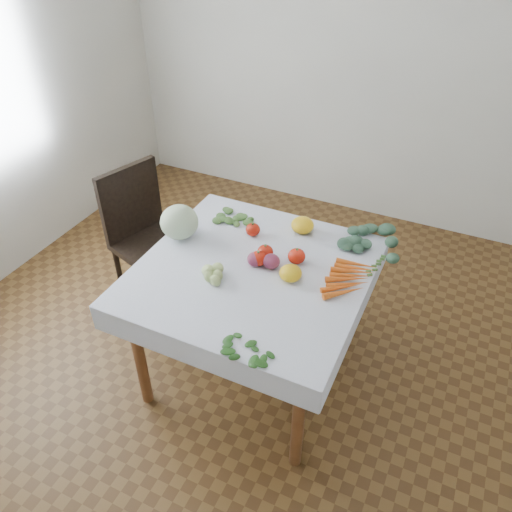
# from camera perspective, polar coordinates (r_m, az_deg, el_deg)

# --- Properties ---
(ground) EXTENTS (4.00, 4.00, 0.00)m
(ground) POSITION_cam_1_polar(r_m,az_deg,el_deg) (3.03, -0.34, -12.75)
(ground) COLOR brown
(back_wall) EXTENTS (4.00, 0.04, 2.70)m
(back_wall) POSITION_cam_1_polar(r_m,az_deg,el_deg) (3.97, 13.11, 22.24)
(back_wall) COLOR silver
(back_wall) RESTS_ON ground
(table) EXTENTS (1.00, 1.00, 0.75)m
(table) POSITION_cam_1_polar(r_m,az_deg,el_deg) (2.56, -0.39, -3.32)
(table) COLOR brown
(table) RESTS_ON ground
(tablecloth) EXTENTS (1.12, 1.12, 0.01)m
(tablecloth) POSITION_cam_1_polar(r_m,az_deg,el_deg) (2.50, -0.40, -1.59)
(tablecloth) COLOR white
(tablecloth) RESTS_ON table
(chair) EXTENTS (0.53, 0.53, 0.94)m
(chair) POSITION_cam_1_polar(r_m,az_deg,el_deg) (3.25, -12.67, 2.99)
(chair) COLOR black
(chair) RESTS_ON ground
(cabbage) EXTENTS (0.23, 0.23, 0.19)m
(cabbage) POSITION_cam_1_polar(r_m,az_deg,el_deg) (2.71, -8.76, 3.86)
(cabbage) COLOR beige
(cabbage) RESTS_ON tablecloth
(tomato_a) EXTENTS (0.11, 0.11, 0.07)m
(tomato_a) POSITION_cam_1_polar(r_m,az_deg,el_deg) (2.72, -0.36, 3.03)
(tomato_a) COLOR red
(tomato_a) RESTS_ON tablecloth
(tomato_b) EXTENTS (0.10, 0.10, 0.08)m
(tomato_b) POSITION_cam_1_polar(r_m,az_deg,el_deg) (2.51, 0.25, -0.29)
(tomato_b) COLOR red
(tomato_b) RESTS_ON tablecloth
(tomato_c) EXTENTS (0.10, 0.10, 0.07)m
(tomato_c) POSITION_cam_1_polar(r_m,az_deg,el_deg) (2.55, 1.06, 0.47)
(tomato_c) COLOR red
(tomato_c) RESTS_ON tablecloth
(tomato_d) EXTENTS (0.11, 0.11, 0.08)m
(tomato_d) POSITION_cam_1_polar(r_m,az_deg,el_deg) (2.53, 4.66, -0.02)
(tomato_d) COLOR red
(tomato_d) RESTS_ON tablecloth
(heirloom_back) EXTENTS (0.15, 0.15, 0.09)m
(heirloom_back) POSITION_cam_1_polar(r_m,az_deg,el_deg) (2.75, 5.34, 3.54)
(heirloom_back) COLOR #F0AE19
(heirloom_back) RESTS_ON tablecloth
(heirloom_front) EXTENTS (0.15, 0.15, 0.08)m
(heirloom_front) POSITION_cam_1_polar(r_m,az_deg,el_deg) (2.42, 3.97, -1.97)
(heirloom_front) COLOR #F0AE19
(heirloom_front) RESTS_ON tablecloth
(onion_a) EXTENTS (0.10, 0.10, 0.07)m
(onion_a) POSITION_cam_1_polar(r_m,az_deg,el_deg) (2.49, 1.77, -0.62)
(onion_a) COLOR #601B3A
(onion_a) RESTS_ON tablecloth
(onion_b) EXTENTS (0.09, 0.09, 0.07)m
(onion_b) POSITION_cam_1_polar(r_m,az_deg,el_deg) (2.50, -0.06, -0.36)
(onion_b) COLOR #601B3A
(onion_b) RESTS_ON tablecloth
(tomatillo_cluster) EXTENTS (0.15, 0.15, 0.05)m
(tomatillo_cluster) POSITION_cam_1_polar(r_m,az_deg,el_deg) (2.43, -4.55, -2.13)
(tomatillo_cluster) COLOR #B6DA7D
(tomatillo_cluster) RESTS_ON tablecloth
(carrot_bunch) EXTENTS (0.21, 0.35, 0.03)m
(carrot_bunch) POSITION_cam_1_polar(r_m,az_deg,el_deg) (2.47, 10.63, -2.42)
(carrot_bunch) COLOR orange
(carrot_bunch) RESTS_ON tablecloth
(kale_bunch) EXTENTS (0.31, 0.30, 0.05)m
(kale_bunch) POSITION_cam_1_polar(r_m,az_deg,el_deg) (2.74, 12.49, 2.05)
(kale_bunch) COLOR #3E654E
(kale_bunch) RESTS_ON tablecloth
(basil_bunch) EXTENTS (0.25, 0.18, 0.01)m
(basil_bunch) POSITION_cam_1_polar(r_m,az_deg,el_deg) (2.11, -0.91, -10.39)
(basil_bunch) COLOR #275B1C
(basil_bunch) RESTS_ON tablecloth
(dill_bunch) EXTENTS (0.22, 0.18, 0.02)m
(dill_bunch) POSITION_cam_1_polar(r_m,az_deg,el_deg) (2.86, -2.39, 4.35)
(dill_bunch) COLOR #4D7636
(dill_bunch) RESTS_ON tablecloth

